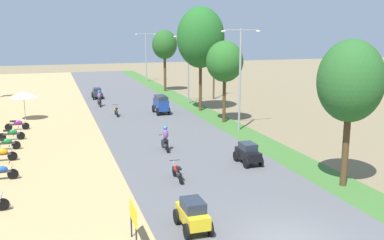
# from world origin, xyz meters

# --- Properties ---
(parked_motorbike_second) EXTENTS (1.80, 0.54, 0.94)m
(parked_motorbike_second) POSITION_xyz_m (-10.63, 10.64, 0.55)
(parked_motorbike_second) COLOR black
(parked_motorbike_second) RESTS_ON dirt_shoulder
(parked_motorbike_third) EXTENTS (1.80, 0.54, 0.94)m
(parked_motorbike_third) POSITION_xyz_m (-10.90, 14.18, 0.55)
(parked_motorbike_third) COLOR black
(parked_motorbike_third) RESTS_ON dirt_shoulder
(parked_motorbike_fourth) EXTENTS (1.80, 0.54, 0.94)m
(parked_motorbike_fourth) POSITION_xyz_m (-10.87, 16.81, 0.55)
(parked_motorbike_fourth) COLOR black
(parked_motorbike_fourth) RESTS_ON dirt_shoulder
(parked_motorbike_fifth) EXTENTS (1.80, 0.54, 0.94)m
(parked_motorbike_fifth) POSITION_xyz_m (-10.73, 19.47, 0.55)
(parked_motorbike_fifth) COLOR black
(parked_motorbike_fifth) RESTS_ON dirt_shoulder
(parked_motorbike_sixth) EXTENTS (1.80, 0.54, 0.94)m
(parked_motorbike_sixth) POSITION_xyz_m (-10.56, 22.77, 0.55)
(parked_motorbike_sixth) COLOR black
(parked_motorbike_sixth) RESTS_ON dirt_shoulder
(street_signboard) EXTENTS (0.06, 1.30, 1.50)m
(street_signboard) POSITION_xyz_m (-5.30, 1.82, 1.11)
(street_signboard) COLOR #262628
(street_signboard) RESTS_ON dirt_shoulder
(vendor_umbrella) EXTENTS (2.20, 2.20, 2.52)m
(vendor_umbrella) POSITION_xyz_m (-10.18, 26.71, 2.31)
(vendor_umbrella) COLOR #99999E
(vendor_umbrella) RESTS_ON dirt_shoulder
(median_tree_nearest) EXTENTS (3.15, 3.15, 7.23)m
(median_tree_nearest) POSITION_xyz_m (5.77, 4.62, 5.27)
(median_tree_nearest) COLOR #4C351E
(median_tree_nearest) RESTS_ON median_strip
(median_tree_second) EXTENTS (3.06, 3.06, 6.78)m
(median_tree_second) POSITION_xyz_m (5.81, 20.71, 5.12)
(median_tree_second) COLOR #4C351E
(median_tree_second) RESTS_ON median_strip
(median_tree_third) EXTENTS (4.46, 4.46, 9.77)m
(median_tree_third) POSITION_xyz_m (5.65, 26.39, 6.97)
(median_tree_third) COLOR #4C351E
(median_tree_third) RESTS_ON median_strip
(median_tree_fourth) EXTENTS (3.10, 3.10, 7.64)m
(median_tree_fourth) POSITION_xyz_m (5.83, 40.73, 5.84)
(median_tree_fourth) COLOR #4C351E
(median_tree_fourth) RESTS_ON median_strip
(streetlamp_near) EXTENTS (3.16, 0.20, 7.74)m
(streetlamp_near) POSITION_xyz_m (5.80, 17.57, 4.52)
(streetlamp_near) COLOR gray
(streetlamp_near) RESTS_ON median_strip
(streetlamp_mid) EXTENTS (3.16, 0.20, 7.16)m
(streetlamp_mid) POSITION_xyz_m (5.80, 30.75, 4.22)
(streetlamp_mid) COLOR gray
(streetlamp_mid) RESTS_ON median_strip
(streetlamp_far) EXTENTS (3.16, 0.20, 7.17)m
(streetlamp_far) POSITION_xyz_m (5.80, 51.93, 4.23)
(streetlamp_far) COLOR gray
(streetlamp_far) RESTS_ON median_strip
(utility_pole_near) EXTENTS (1.80, 0.20, 8.94)m
(utility_pole_near) POSITION_xyz_m (9.48, 32.98, 4.66)
(utility_pole_near) COLOR brown
(utility_pole_near) RESTS_ON ground
(car_hatchback_yellow) EXTENTS (1.04, 2.00, 1.23)m
(car_hatchback_yellow) POSITION_xyz_m (-2.94, 2.15, 0.75)
(car_hatchback_yellow) COLOR gold
(car_hatchback_yellow) RESTS_ON road_strip
(car_hatchback_black) EXTENTS (1.04, 2.00, 1.23)m
(car_hatchback_black) POSITION_xyz_m (2.72, 9.31, 0.75)
(car_hatchback_black) COLOR black
(car_hatchback_black) RESTS_ON road_strip
(car_van_blue) EXTENTS (1.19, 2.41, 1.67)m
(car_van_blue) POSITION_xyz_m (1.65, 25.93, 1.02)
(car_van_blue) COLOR navy
(car_van_blue) RESTS_ON road_strip
(car_sedan_charcoal) EXTENTS (1.10, 2.26, 1.19)m
(car_sedan_charcoal) POSITION_xyz_m (-3.04, 37.05, 0.74)
(car_sedan_charcoal) COLOR #282D33
(car_sedan_charcoal) RESTS_ON road_strip
(motorbike_ahead_second) EXTENTS (0.54, 1.80, 0.94)m
(motorbike_ahead_second) POSITION_xyz_m (-1.94, 7.87, 0.57)
(motorbike_ahead_second) COLOR black
(motorbike_ahead_second) RESTS_ON road_strip
(motorbike_ahead_third) EXTENTS (0.54, 1.80, 1.66)m
(motorbike_ahead_third) POSITION_xyz_m (-1.13, 13.53, 0.86)
(motorbike_ahead_third) COLOR black
(motorbike_ahead_third) RESTS_ON road_strip
(motorbike_ahead_fourth) EXTENTS (0.54, 1.80, 0.94)m
(motorbike_ahead_fourth) POSITION_xyz_m (-2.47, 26.12, 0.57)
(motorbike_ahead_fourth) COLOR black
(motorbike_ahead_fourth) RESTS_ON road_strip
(motorbike_ahead_fifth) EXTENTS (0.54, 1.80, 1.66)m
(motorbike_ahead_fifth) POSITION_xyz_m (-3.36, 31.68, 0.86)
(motorbike_ahead_fifth) COLOR black
(motorbike_ahead_fifth) RESTS_ON road_strip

